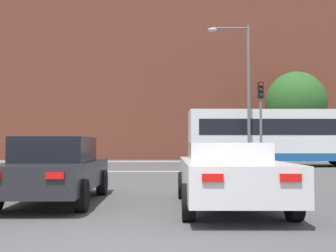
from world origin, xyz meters
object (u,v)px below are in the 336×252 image
(car_saloon_left, at_px, (56,169))
(traffic_light_near_right, at_px, (261,111))
(car_roadster_right, at_px, (229,174))
(street_lamp_junction, at_px, (242,81))
(bus_crossing_lead, at_px, (285,136))
(pedestrian_waiting, at_px, (198,149))
(traffic_light_far_right, at_px, (223,127))

(car_saloon_left, distance_m, traffic_light_near_right, 13.44)
(car_roadster_right, xyz_separation_m, street_lamp_junction, (2.93, 13.85, 4.02))
(bus_crossing_lead, xyz_separation_m, pedestrian_waiting, (-4.40, 7.67, -0.80))
(traffic_light_near_right, bearing_deg, car_saloon_left, -123.17)
(traffic_light_near_right, height_order, pedestrian_waiting, traffic_light_near_right)
(traffic_light_near_right, bearing_deg, bus_crossing_lead, 58.81)
(car_roadster_right, xyz_separation_m, traffic_light_near_right, (3.50, 11.93, 2.23))
(car_roadster_right, distance_m, bus_crossing_lead, 16.79)
(car_saloon_left, bearing_deg, car_roadster_right, -12.29)
(car_saloon_left, distance_m, bus_crossing_lead, 17.73)
(car_roadster_right, relative_size, traffic_light_far_right, 1.32)
(car_saloon_left, bearing_deg, traffic_light_far_right, 72.17)
(car_roadster_right, bearing_deg, street_lamp_junction, 79.03)
(street_lamp_junction, bearing_deg, traffic_light_far_right, 88.75)
(pedestrian_waiting, bearing_deg, traffic_light_near_right, -140.55)
(car_saloon_left, height_order, street_lamp_junction, street_lamp_junction)
(bus_crossing_lead, height_order, pedestrian_waiting, bus_crossing_lead)
(car_saloon_left, bearing_deg, pedestrian_waiting, 77.24)
(bus_crossing_lead, height_order, traffic_light_far_right, traffic_light_far_right)
(car_saloon_left, bearing_deg, street_lamp_junction, 62.92)
(car_saloon_left, bearing_deg, bus_crossing_lead, 57.45)
(street_lamp_junction, bearing_deg, car_saloon_left, -117.21)
(street_lamp_junction, bearing_deg, bus_crossing_lead, 33.27)
(car_saloon_left, xyz_separation_m, traffic_light_far_right, (6.87, 21.20, 1.77))
(car_roadster_right, relative_size, traffic_light_near_right, 1.12)
(car_saloon_left, height_order, traffic_light_far_right, traffic_light_far_right)
(car_saloon_left, relative_size, traffic_light_far_right, 1.21)
(bus_crossing_lead, bearing_deg, car_saloon_left, 147.32)
(traffic_light_far_right, bearing_deg, car_roadster_right, -98.04)
(traffic_light_near_right, relative_size, pedestrian_waiting, 2.68)
(traffic_light_far_right, bearing_deg, bus_crossing_lead, -66.94)
(bus_crossing_lead, distance_m, street_lamp_junction, 4.53)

